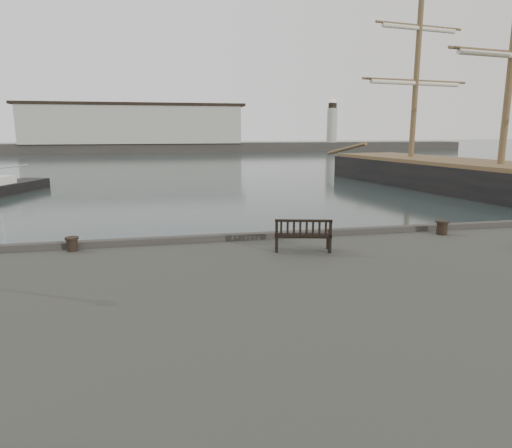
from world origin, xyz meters
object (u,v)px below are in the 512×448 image
Objects in this scene: bollard_right at (442,228)px; yacht_d at (3,191)px; bench at (303,241)px; bollard_left at (72,244)px; tall_ship_main at (498,187)px.

yacht_d reaches higher than bollard_right.
yacht_d is at bearing 134.88° from bench.
bench is 4.21× the size of bollard_left.
yacht_d is 0.31× the size of tall_ship_main.
tall_ship_main is at bearing 54.44° from bench.
bollard_left is 11.35m from bollard_right.
tall_ship_main reaches higher than bench.
tall_ship_main is (27.27, 16.25, -1.06)m from bollard_left.
tall_ship_main is at bearing 46.15° from bollard_right.
bollard_left is 0.88× the size of bollard_right.
bench is 31.18m from yacht_d.
bollard_left is 0.01× the size of tall_ship_main.
yacht_d is at bearing 128.90° from bollard_right.
bench is 0.14× the size of yacht_d.
bench is at bearing -168.46° from bollard_right.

